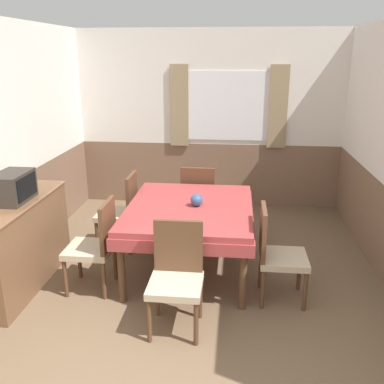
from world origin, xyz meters
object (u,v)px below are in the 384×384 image
Objects in this scene: dining_table at (190,215)px; tv at (13,187)px; sideboard at (18,243)px; chair_head_near at (177,274)px; chair_right_near at (276,252)px; chair_left_near at (96,243)px; chair_left_far at (122,209)px; vase at (197,200)px; chair_head_window at (198,198)px.

tv reaches higher than dining_table.
chair_head_near is at bearing -17.17° from sideboard.
chair_right_near is (0.86, -0.48, -0.15)m from dining_table.
tv is at bearing 88.91° from chair_left_near.
chair_left_far is at bearing 50.39° from tv.
chair_head_near is (0.00, -1.00, -0.15)m from dining_table.
chair_left_near is at bearing -150.84° from dining_table.
chair_right_near is 0.97m from vase.
tv is (-1.65, 0.53, 0.54)m from chair_head_near.
chair_right_near is 1.71m from chair_head_window.
chair_head_window is (0.00, 1.00, -0.15)m from dining_table.
chair_head_window is (0.86, 0.52, 0.00)m from chair_left_far.
vase is (0.07, -0.00, 0.17)m from dining_table.
chair_left_near is 2.04× the size of tv.
tv reaches higher than chair_head_near.
tv reaches higher than sideboard.
chair_head_near is 1.01m from chair_right_near.
chair_head_near reaches higher than dining_table.
vase is at bearing -94.25° from chair_head_near.
chair_left_near is (-1.73, 0.00, 0.00)m from chair_right_near.
chair_head_window is at bearing -59.06° from chair_left_far.
tv is at bearing 64.73° from sideboard.
chair_head_window is at bearing -30.24° from chair_left_near.
chair_left_far is at bearing 0.00° from chair_left_near.
chair_head_near is 7.12× the size of vase.
chair_right_near is 7.12× the size of vase.
tv reaches higher than chair_left_near.
chair_left_far is 1.01m from chair_head_window.
chair_head_near is 1.73m from sideboard.
chair_right_near is 1.00× the size of chair_left_near.
chair_left_far is 2.04× the size of tv.
chair_left_near is at bearing -1.09° from tv.
chair_head_window is 2.04× the size of tv.
chair_head_window is (0.86, 1.48, 0.00)m from chair_left_near.
sideboard is at bearing -17.17° from chair_head_near.
dining_table is 1.00m from chair_left_far.
dining_table is 1.72× the size of chair_right_near.
chair_left_far is 1.25m from sideboard.
chair_right_near reaches higher than sideboard.
dining_table is 1.72× the size of chair_left_near.
chair_left_near is 0.95m from tv.
chair_head_near reaches higher than sideboard.
dining_table is at bearing 176.72° from vase.
chair_head_near and chair_left_near have the same top height.
sideboard is at bearing 90.38° from chair_left_near.
dining_table is 1.72× the size of chair_head_near.
chair_head_near is 1.00× the size of chair_right_near.
tv is (-2.51, 0.01, 0.54)m from chair_right_near.
chair_head_window is at bearing -90.00° from chair_head_near.
chair_right_near is 1.73m from chair_left_near.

